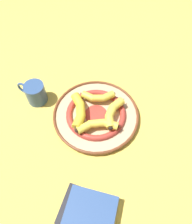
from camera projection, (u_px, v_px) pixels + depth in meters
ground_plane at (100, 116)px, 0.98m from camera, size 2.80×2.80×0.00m
decorative_bowl at (96, 115)px, 0.97m from camera, size 0.38×0.38×0.04m
banana_a at (97, 97)px, 0.98m from camera, size 0.14×0.11×0.03m
banana_b at (113, 112)px, 0.93m from camera, size 0.08×0.17×0.04m
banana_c at (98, 125)px, 0.90m from camera, size 0.16×0.14×0.03m
banana_d at (79, 111)px, 0.93m from camera, size 0.14×0.16×0.04m
book_stack at (89, 213)px, 0.74m from camera, size 0.23×0.20×0.05m
coffee_mug at (35, 93)px, 0.99m from camera, size 0.14×0.09×0.10m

